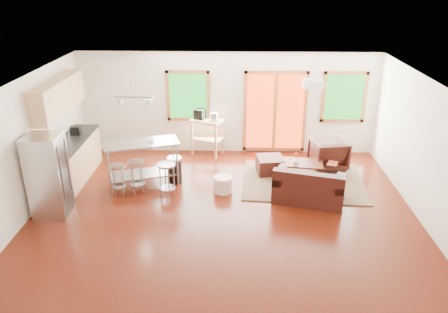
{
  "coord_description": "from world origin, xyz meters",
  "views": [
    {
      "loc": [
        0.23,
        -7.2,
        4.4
      ],
      "look_at": [
        0.0,
        0.3,
        1.2
      ],
      "focal_mm": 35.0,
      "sensor_mm": 36.0,
      "label": 1
    }
  ],
  "objects_px": {
    "armchair": "(328,152)",
    "kitchen_cart": "(206,124)",
    "loveseat": "(309,188)",
    "coffee_table": "(302,164)",
    "ottoman": "(270,165)",
    "island": "(142,156)",
    "rug": "(303,181)",
    "refrigerator": "(49,176)"
  },
  "relations": [
    {
      "from": "armchair",
      "to": "kitchen_cart",
      "type": "relative_size",
      "value": 0.68
    },
    {
      "from": "loveseat",
      "to": "coffee_table",
      "type": "bearing_deg",
      "value": 105.54
    },
    {
      "from": "ottoman",
      "to": "kitchen_cart",
      "type": "xyz_separation_m",
      "value": [
        -1.57,
        1.1,
        0.62
      ]
    },
    {
      "from": "armchair",
      "to": "island",
      "type": "relative_size",
      "value": 0.47
    },
    {
      "from": "coffee_table",
      "to": "ottoman",
      "type": "bearing_deg",
      "value": 162.81
    },
    {
      "from": "rug",
      "to": "coffee_table",
      "type": "height_order",
      "value": "coffee_table"
    },
    {
      "from": "loveseat",
      "to": "kitchen_cart",
      "type": "distance_m",
      "value": 3.38
    },
    {
      "from": "island",
      "to": "kitchen_cart",
      "type": "bearing_deg",
      "value": 54.68
    },
    {
      "from": "coffee_table",
      "to": "refrigerator",
      "type": "bearing_deg",
      "value": -160.93
    },
    {
      "from": "refrigerator",
      "to": "kitchen_cart",
      "type": "relative_size",
      "value": 1.36
    },
    {
      "from": "refrigerator",
      "to": "rug",
      "type": "bearing_deg",
      "value": 14.14
    },
    {
      "from": "refrigerator",
      "to": "coffee_table",
      "type": "bearing_deg",
      "value": 16.53
    },
    {
      "from": "refrigerator",
      "to": "loveseat",
      "type": "bearing_deg",
      "value": 4.53
    },
    {
      "from": "ottoman",
      "to": "refrigerator",
      "type": "xyz_separation_m",
      "value": [
        -4.36,
        -1.97,
        0.61
      ]
    },
    {
      "from": "coffee_table",
      "to": "refrigerator",
      "type": "xyz_separation_m",
      "value": [
        -5.07,
        -1.75,
        0.48
      ]
    },
    {
      "from": "island",
      "to": "armchair",
      "type": "bearing_deg",
      "value": 13.63
    },
    {
      "from": "rug",
      "to": "island",
      "type": "xyz_separation_m",
      "value": [
        -3.56,
        -0.25,
        0.68
      ]
    },
    {
      "from": "coffee_table",
      "to": "armchair",
      "type": "relative_size",
      "value": 1.25
    },
    {
      "from": "ottoman",
      "to": "refrigerator",
      "type": "distance_m",
      "value": 4.83
    },
    {
      "from": "armchair",
      "to": "kitchen_cart",
      "type": "bearing_deg",
      "value": -25.16
    },
    {
      "from": "loveseat",
      "to": "armchair",
      "type": "height_order",
      "value": "armchair"
    },
    {
      "from": "coffee_table",
      "to": "loveseat",
      "type": "bearing_deg",
      "value": -89.92
    },
    {
      "from": "rug",
      "to": "loveseat",
      "type": "height_order",
      "value": "loveseat"
    },
    {
      "from": "armchair",
      "to": "refrigerator",
      "type": "xyz_separation_m",
      "value": [
        -5.77,
        -2.31,
        0.4
      ]
    },
    {
      "from": "coffee_table",
      "to": "refrigerator",
      "type": "relative_size",
      "value": 0.63
    },
    {
      "from": "ottoman",
      "to": "refrigerator",
      "type": "bearing_deg",
      "value": -155.7
    },
    {
      "from": "ottoman",
      "to": "rug",
      "type": "bearing_deg",
      "value": -31.76
    },
    {
      "from": "island",
      "to": "coffee_table",
      "type": "bearing_deg",
      "value": 7.66
    },
    {
      "from": "armchair",
      "to": "rug",
      "type": "bearing_deg",
      "value": 38.16
    },
    {
      "from": "armchair",
      "to": "ottoman",
      "type": "height_order",
      "value": "armchair"
    },
    {
      "from": "ottoman",
      "to": "kitchen_cart",
      "type": "bearing_deg",
      "value": 144.81
    },
    {
      "from": "armchair",
      "to": "loveseat",
      "type": "bearing_deg",
      "value": 56.69
    },
    {
      "from": "armchair",
      "to": "kitchen_cart",
      "type": "height_order",
      "value": "kitchen_cart"
    },
    {
      "from": "refrigerator",
      "to": "island",
      "type": "height_order",
      "value": "refrigerator"
    },
    {
      "from": "rug",
      "to": "refrigerator",
      "type": "height_order",
      "value": "refrigerator"
    },
    {
      "from": "armchair",
      "to": "refrigerator",
      "type": "height_order",
      "value": "refrigerator"
    },
    {
      "from": "refrigerator",
      "to": "armchair",
      "type": "bearing_deg",
      "value": 19.24
    },
    {
      "from": "ottoman",
      "to": "kitchen_cart",
      "type": "relative_size",
      "value": 0.5
    },
    {
      "from": "rug",
      "to": "kitchen_cart",
      "type": "height_order",
      "value": "kitchen_cart"
    },
    {
      "from": "armchair",
      "to": "refrigerator",
      "type": "relative_size",
      "value": 0.5
    },
    {
      "from": "kitchen_cart",
      "to": "loveseat",
      "type": "bearing_deg",
      "value": -47.11
    },
    {
      "from": "ottoman",
      "to": "island",
      "type": "height_order",
      "value": "island"
    }
  ]
}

